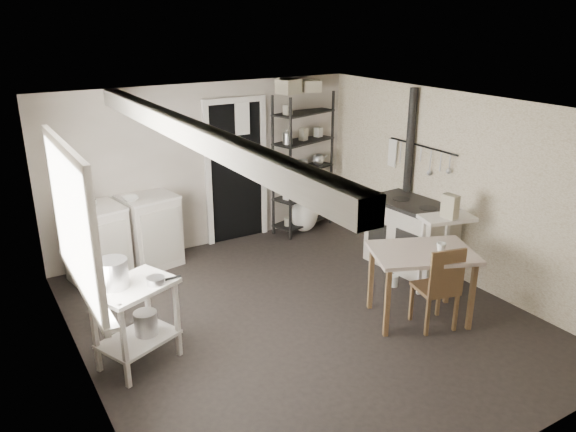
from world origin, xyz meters
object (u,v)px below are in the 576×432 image
stockpot (113,276)px  stove (411,236)px  base_cabinets (124,238)px  shelf_rack (303,169)px  prep_table (137,326)px  work_table (420,287)px  chair (435,284)px  flour_sack (304,216)px

stockpot → stove: stockpot is taller
base_cabinets → stove: (3.23, -1.80, -0.02)m
shelf_rack → stove: 2.04m
prep_table → stockpot: stockpot is taller
work_table → chair: chair is taller
stockpot → base_cabinets: 2.18m
chair → flour_sack: size_ratio=1.83×
stockpot → chair: size_ratio=0.32×
stove → flour_sack: size_ratio=2.19×
stockpot → base_cabinets: (0.63, 2.03, -0.48)m
prep_table → shelf_rack: (3.26, 2.21, 0.55)m
chair → shelf_rack: bearing=97.3°
prep_table → flour_sack: prep_table is taller
prep_table → base_cabinets: (0.48, 2.09, 0.06)m
stove → shelf_rack: bearing=98.4°
work_table → flour_sack: bearing=82.8°
base_cabinets → chair: size_ratio=1.53×
shelf_rack → work_table: bearing=-114.1°
prep_table → base_cabinets: bearing=77.2°
stockpot → work_table: 3.18m
flour_sack → base_cabinets: bearing=-179.6°
shelf_rack → chair: 3.21m
flour_sack → prep_table: bearing=-146.8°
prep_table → shelf_rack: size_ratio=0.40×
work_table → chair: (0.03, -0.19, 0.10)m
stockpot → work_table: bearing=-15.0°
base_cabinets → stove: size_ratio=1.28×
prep_table → shelf_rack: bearing=34.2°
stove → base_cabinets: bearing=146.4°
prep_table → work_table: 2.96m
prep_table → base_cabinets: base_cabinets is taller
base_cabinets → work_table: 3.71m
base_cabinets → flour_sack: (2.75, 0.02, -0.22)m
stockpot → flour_sack: bearing=31.3°
work_table → flour_sack: (0.36, 2.86, -0.14)m
prep_table → flour_sack: (3.22, 2.11, -0.16)m
chair → stove: bearing=70.7°
flour_sack → work_table: bearing=-97.2°
stove → work_table: size_ratio=1.07×
shelf_rack → work_table: size_ratio=1.97×
base_cabinets → shelf_rack: shelf_rack is taller
work_table → chair: 0.22m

